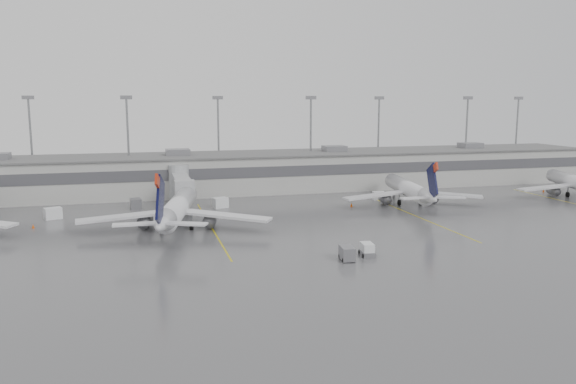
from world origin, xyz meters
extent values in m
plane|color=#535356|center=(0.00, 0.00, 0.00)|extent=(260.00, 260.00, 0.00)
cube|color=#AAAAA5|center=(0.00, 58.00, 4.00)|extent=(150.00, 16.00, 8.00)
cube|color=#47474C|center=(0.00, 49.95, 5.00)|extent=(150.00, 0.15, 2.20)
cube|color=#606060|center=(0.00, 58.00, 8.05)|extent=(152.00, 17.00, 0.30)
cube|color=slate|center=(50.00, 58.00, 8.80)|extent=(5.00, 4.00, 1.30)
cylinder|color=gray|center=(-50.00, 67.50, 10.00)|extent=(0.44, 0.44, 20.00)
cube|color=slate|center=(-50.00, 67.50, 20.20)|extent=(2.40, 0.50, 0.80)
cylinder|color=gray|center=(-30.00, 60.00, 10.00)|extent=(0.44, 0.44, 20.00)
cube|color=slate|center=(-30.00, 60.00, 20.20)|extent=(2.40, 0.50, 0.80)
cylinder|color=gray|center=(-10.00, 67.50, 10.00)|extent=(0.44, 0.44, 20.00)
cube|color=slate|center=(-10.00, 67.50, 20.20)|extent=(2.40, 0.50, 0.80)
cylinder|color=gray|center=(10.00, 60.00, 10.00)|extent=(0.44, 0.44, 20.00)
cube|color=slate|center=(10.00, 60.00, 20.20)|extent=(2.40, 0.50, 0.80)
cylinder|color=gray|center=(30.00, 67.50, 10.00)|extent=(0.44, 0.44, 20.00)
cube|color=slate|center=(30.00, 67.50, 20.20)|extent=(2.40, 0.50, 0.80)
cylinder|color=gray|center=(50.00, 60.00, 10.00)|extent=(0.44, 0.44, 20.00)
cube|color=slate|center=(50.00, 60.00, 20.20)|extent=(2.40, 0.50, 0.80)
cylinder|color=gray|center=(70.00, 67.50, 10.00)|extent=(0.44, 0.44, 20.00)
cube|color=slate|center=(70.00, 67.50, 20.20)|extent=(2.40, 0.50, 0.80)
cylinder|color=#989A9C|center=(-20.50, 50.00, 3.50)|extent=(4.00, 4.00, 7.00)
cube|color=#989A9C|center=(-20.50, 43.50, 4.30)|extent=(2.80, 13.00, 2.60)
cube|color=#989A9C|center=(-20.50, 36.00, 4.30)|extent=(3.40, 2.40, 3.00)
cylinder|color=gray|center=(-20.50, 36.00, 1.40)|extent=(0.70, 0.70, 2.80)
cube|color=black|center=(-20.50, 36.00, 0.35)|extent=(2.20, 1.20, 0.70)
cube|color=#C7B60B|center=(-17.50, 24.00, 0.01)|extent=(0.25, 40.00, 0.01)
cube|color=#C7B60B|center=(17.50, 24.00, 0.01)|extent=(0.25, 40.00, 0.01)
cylinder|color=silver|center=(-22.40, 25.21, 3.23)|extent=(8.27, 23.86, 3.23)
cone|color=silver|center=(-19.52, 38.27, 3.23)|extent=(3.81, 3.64, 3.23)
cone|color=silver|center=(-25.49, 11.21, 3.67)|extent=(4.32, 5.96, 3.23)
cube|color=silver|center=(-30.42, 23.89, 2.37)|extent=(14.22, 4.15, 0.38)
cube|color=silver|center=(-15.68, 20.64, 2.37)|extent=(13.51, 9.52, 0.38)
cube|color=black|center=(-25.61, 10.68, 6.79)|extent=(1.62, 6.00, 7.05)
cube|color=#AF250D|center=(-25.91, 9.31, 9.60)|extent=(0.79, 2.20, 2.05)
cylinder|color=black|center=(-20.31, 34.69, 0.49)|extent=(0.58, 1.03, 0.97)
cylinder|color=black|center=(-25.08, 23.59, 0.59)|extent=(0.73, 1.26, 1.19)
cylinder|color=black|center=(-20.65, 22.62, 0.59)|extent=(0.73, 1.26, 1.19)
cylinder|color=silver|center=(21.48, 34.49, 2.94)|extent=(6.55, 21.78, 2.94)
cone|color=silver|center=(23.54, 46.48, 2.94)|extent=(3.37, 3.21, 2.94)
cone|color=silver|center=(19.28, 21.62, 3.34)|extent=(3.73, 5.33, 2.94)
cube|color=silver|center=(14.25, 32.94, 2.16)|extent=(12.99, 4.36, 0.34)
cube|color=silver|center=(27.79, 30.62, 2.16)|extent=(12.48, 8.19, 0.34)
cube|color=black|center=(19.20, 21.14, 6.18)|extent=(1.22, 5.50, 6.42)
cube|color=#AF250D|center=(18.98, 19.88, 8.73)|extent=(0.63, 2.01, 1.86)
cylinder|color=black|center=(22.98, 43.19, 0.44)|extent=(0.49, 0.93, 0.88)
cylinder|color=black|center=(19.12, 32.90, 0.54)|extent=(0.62, 1.14, 1.08)
cylinder|color=black|center=(23.18, 32.21, 0.54)|extent=(0.62, 1.14, 1.08)
cylinder|color=silver|center=(59.15, 33.74, 2.87)|extent=(8.98, 20.95, 2.87)
cone|color=silver|center=(62.67, 45.07, 2.87)|extent=(3.54, 3.41, 2.87)
cube|color=silver|center=(51.96, 33.16, 2.10)|extent=(12.47, 2.65, 0.33)
cylinder|color=black|center=(61.71, 41.96, 0.43)|extent=(0.58, 0.92, 0.86)
cylinder|color=black|center=(56.67, 32.51, 0.53)|extent=(0.72, 1.13, 1.05)
cube|color=white|center=(-0.41, 2.18, 0.83)|extent=(1.62, 2.36, 1.67)
cube|color=slate|center=(-0.41, 2.18, 0.32)|extent=(1.85, 2.75, 0.65)
cylinder|color=black|center=(-1.05, 3.18, 0.26)|extent=(0.26, 0.54, 0.52)
cylinder|color=black|center=(0.42, 3.01, 0.26)|extent=(0.26, 0.54, 0.52)
cylinder|color=black|center=(-1.25, 1.34, 0.26)|extent=(0.26, 0.54, 0.52)
cylinder|color=black|center=(0.22, 1.17, 0.26)|extent=(0.26, 0.54, 0.52)
cube|color=slate|center=(-3.61, 0.98, 0.92)|extent=(1.83, 2.85, 1.64)
cylinder|color=black|center=(-4.18, 2.01, 0.27)|extent=(0.27, 0.56, 0.54)
cylinder|color=black|center=(-3.05, -0.06, 0.27)|extent=(0.27, 0.56, 0.54)
cube|color=white|center=(-42.26, 36.79, 0.94)|extent=(3.13, 2.62, 1.89)
cube|color=white|center=(-13.83, 39.39, 0.94)|extent=(3.07, 2.51, 1.88)
cube|color=white|center=(17.96, 39.76, 0.81)|extent=(2.49, 1.86, 1.62)
cube|color=slate|center=(-28.89, 42.30, 0.93)|extent=(2.16, 3.16, 1.87)
cone|color=#DA4C04|center=(-44.29, 30.10, 0.34)|extent=(0.43, 0.43, 0.68)
cone|color=#DA4C04|center=(-20.56, 39.87, 0.38)|extent=(0.48, 0.48, 0.76)
cone|color=#DA4C04|center=(9.95, 34.05, 0.37)|extent=(0.47, 0.47, 0.74)
cone|color=#DA4C04|center=(56.40, 39.29, 0.33)|extent=(0.42, 0.42, 0.67)
camera|label=1|loc=(-28.08, -62.09, 19.55)|focal=35.00mm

